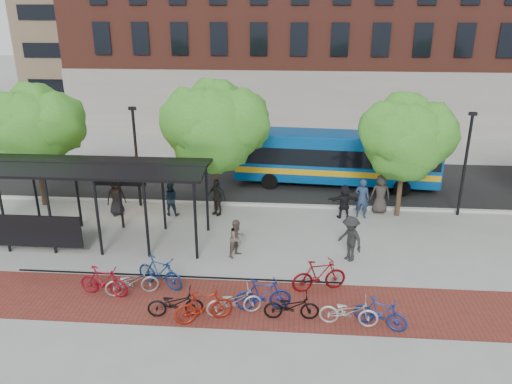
# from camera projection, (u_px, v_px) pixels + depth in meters

# --- Properties ---
(ground) EXTENTS (160.00, 160.00, 0.00)m
(ground) POSITION_uv_depth(u_px,v_px,m) (272.00, 241.00, 21.97)
(ground) COLOR #9E9E99
(ground) RESTS_ON ground
(asphalt_street) EXTENTS (160.00, 8.00, 0.01)m
(asphalt_street) POSITION_uv_depth(u_px,v_px,m) (279.00, 180.00, 29.43)
(asphalt_street) COLOR black
(asphalt_street) RESTS_ON ground
(curb) EXTENTS (160.00, 0.25, 0.12)m
(curb) POSITION_uv_depth(u_px,v_px,m) (276.00, 205.00, 25.68)
(curb) COLOR #B7B7B2
(curb) RESTS_ON ground
(brick_strip) EXTENTS (24.00, 3.00, 0.01)m
(brick_strip) POSITION_uv_depth(u_px,v_px,m) (209.00, 302.00, 17.46)
(brick_strip) COLOR maroon
(brick_strip) RESTS_ON ground
(bike_rack_rail) EXTENTS (12.00, 0.05, 0.95)m
(bike_rack_rail) POSITION_uv_depth(u_px,v_px,m) (178.00, 287.00, 18.39)
(bike_rack_rail) COLOR black
(bike_rack_rail) RESTS_ON ground
(building_brick) EXTENTS (55.00, 14.00, 20.00)m
(building_brick) POSITION_uv_depth(u_px,v_px,m) (407.00, 1.00, 41.93)
(building_brick) COLOR brown
(building_brick) RESTS_ON ground
(bus_shelter) EXTENTS (10.60, 3.07, 3.60)m
(bus_shelter) POSITION_uv_depth(u_px,v_px,m) (80.00, 175.00, 21.06)
(bus_shelter) COLOR black
(bus_shelter) RESTS_ON ground
(tree_a) EXTENTS (4.90, 4.00, 6.18)m
(tree_a) POSITION_uv_depth(u_px,v_px,m) (34.00, 124.00, 24.46)
(tree_a) COLOR #382619
(tree_a) RESTS_ON ground
(tree_b) EXTENTS (5.15, 4.20, 6.47)m
(tree_b) POSITION_uv_depth(u_px,v_px,m) (216.00, 123.00, 23.72)
(tree_b) COLOR #382619
(tree_b) RESTS_ON ground
(tree_c) EXTENTS (4.66, 3.80, 5.92)m
(tree_c) POSITION_uv_depth(u_px,v_px,m) (407.00, 135.00, 23.21)
(tree_c) COLOR #382619
(tree_c) RESTS_ON ground
(lamp_post_left) EXTENTS (0.35, 0.20, 5.12)m
(lamp_post_left) POSITION_uv_depth(u_px,v_px,m) (136.00, 154.00, 24.86)
(lamp_post_left) COLOR black
(lamp_post_left) RESTS_ON ground
(lamp_post_right) EXTENTS (0.35, 0.20, 5.12)m
(lamp_post_right) POSITION_uv_depth(u_px,v_px,m) (465.00, 162.00, 23.70)
(lamp_post_right) COLOR black
(lamp_post_right) RESTS_ON ground
(bus) EXTENTS (11.41, 3.33, 3.04)m
(bus) POSITION_uv_depth(u_px,v_px,m) (336.00, 156.00, 28.10)
(bus) COLOR #084D99
(bus) RESTS_ON ground
(bike_1) EXTENTS (1.93, 0.85, 1.12)m
(bike_1) POSITION_uv_depth(u_px,v_px,m) (104.00, 281.00, 17.69)
(bike_1) COLOR maroon
(bike_1) RESTS_ON ground
(bike_2) EXTENTS (2.00, 1.21, 0.99)m
(bike_2) POSITION_uv_depth(u_px,v_px,m) (132.00, 282.00, 17.78)
(bike_2) COLOR #949496
(bike_2) RESTS_ON ground
(bike_3) EXTENTS (2.05, 1.31, 1.20)m
(bike_3) POSITION_uv_depth(u_px,v_px,m) (160.00, 272.00, 18.23)
(bike_3) COLOR navy
(bike_3) RESTS_ON ground
(bike_4) EXTENTS (1.93, 0.91, 0.97)m
(bike_4) POSITION_uv_depth(u_px,v_px,m) (175.00, 303.00, 16.53)
(bike_4) COLOR black
(bike_4) RESTS_ON ground
(bike_5) EXTENTS (2.02, 1.25, 1.18)m
(bike_5) POSITION_uv_depth(u_px,v_px,m) (203.00, 306.00, 16.20)
(bike_5) COLOR maroon
(bike_5) RESTS_ON ground
(bike_6) EXTENTS (2.00, 1.20, 0.99)m
(bike_6) POSITION_uv_depth(u_px,v_px,m) (234.00, 301.00, 16.62)
(bike_6) COLOR #AFAFB1
(bike_6) RESTS_ON ground
(bike_7) EXTENTS (1.99, 0.83, 1.16)m
(bike_7) POSITION_uv_depth(u_px,v_px,m) (263.00, 295.00, 16.85)
(bike_7) COLOR navy
(bike_7) RESTS_ON ground
(bike_8) EXTENTS (1.85, 0.71, 0.96)m
(bike_8) POSITION_uv_depth(u_px,v_px,m) (291.00, 306.00, 16.39)
(bike_8) COLOR black
(bike_8) RESTS_ON ground
(bike_9) EXTENTS (2.11, 1.12, 1.22)m
(bike_9) POSITION_uv_depth(u_px,v_px,m) (319.00, 275.00, 17.99)
(bike_9) COLOR maroon
(bike_9) RESTS_ON ground
(bike_10) EXTENTS (1.95, 0.84, 1.00)m
(bike_10) POSITION_uv_depth(u_px,v_px,m) (349.00, 311.00, 16.07)
(bike_10) COLOR #BBBBBE
(bike_10) RESTS_ON ground
(bike_11) EXTENTS (1.80, 1.14, 1.05)m
(bike_11) POSITION_uv_depth(u_px,v_px,m) (381.00, 313.00, 15.94)
(bike_11) COLOR navy
(bike_11) RESTS_ON ground
(pedestrian_0) EXTENTS (1.08, 0.93, 1.86)m
(pedestrian_0) POSITION_uv_depth(u_px,v_px,m) (116.00, 197.00, 24.39)
(pedestrian_0) COLOR black
(pedestrian_0) RESTS_ON ground
(pedestrian_2) EXTENTS (0.87, 0.69, 1.71)m
(pedestrian_2) POSITION_uv_depth(u_px,v_px,m) (170.00, 198.00, 24.39)
(pedestrian_2) COLOR #1B2C3F
(pedestrian_2) RESTS_ON ground
(pedestrian_4) EXTENTS (1.16, 0.93, 1.84)m
(pedestrian_4) POSITION_uv_depth(u_px,v_px,m) (217.00, 197.00, 24.41)
(pedestrian_4) COLOR black
(pedestrian_4) RESTS_ON ground
(pedestrian_5) EXTENTS (1.60, 0.68, 1.68)m
(pedestrian_5) POSITION_uv_depth(u_px,v_px,m) (344.00, 202.00, 24.06)
(pedestrian_5) COLOR black
(pedestrian_5) RESTS_ON ground
(pedestrian_6) EXTENTS (0.97, 0.64, 1.96)m
(pedestrian_6) POSITION_uv_depth(u_px,v_px,m) (380.00, 194.00, 24.61)
(pedestrian_6) COLOR #362F2B
(pedestrian_6) RESTS_ON ground
(pedestrian_7) EXTENTS (0.81, 0.64, 1.97)m
(pedestrian_7) POSITION_uv_depth(u_px,v_px,m) (362.00, 198.00, 24.06)
(pedestrian_7) COLOR navy
(pedestrian_7) RESTS_ON ground
(pedestrian_8) EXTENTS (0.95, 0.99, 1.61)m
(pedestrian_8) POSITION_uv_depth(u_px,v_px,m) (237.00, 238.00, 20.39)
(pedestrian_8) COLOR brown
(pedestrian_8) RESTS_ON ground
(pedestrian_9) EXTENTS (1.31, 1.41, 1.91)m
(pedestrian_9) POSITION_uv_depth(u_px,v_px,m) (350.00, 239.00, 20.00)
(pedestrian_9) COLOR black
(pedestrian_9) RESTS_ON ground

